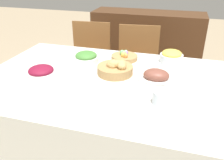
{
  "coord_description": "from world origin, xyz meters",
  "views": [
    {
      "loc": [
        0.36,
        -1.38,
        1.47
      ],
      "look_at": [
        -0.02,
        -0.09,
        0.8
      ],
      "focal_mm": 38.0,
      "sensor_mm": 36.0,
      "label": 1
    }
  ],
  "objects_px": {
    "bread_basket": "(116,69)",
    "drinking_cup": "(159,98)",
    "sideboard": "(146,46)",
    "ham_platter": "(156,76)",
    "fork": "(78,107)",
    "chair_far_center": "(137,66)",
    "chair_far_left": "(89,61)",
    "egg_basket": "(124,57)",
    "butter_dish": "(79,84)",
    "pineapple_bowl": "(171,57)",
    "green_salad_bowl": "(86,58)",
    "dinner_plate": "(107,112)",
    "spoon": "(143,118)",
    "beet_salad_bowl": "(41,74)",
    "knife": "(137,117)"
  },
  "relations": [
    {
      "from": "chair_far_center",
      "to": "chair_far_left",
      "type": "relative_size",
      "value": 1.0
    },
    {
      "from": "egg_basket",
      "to": "knife",
      "type": "distance_m",
      "value": 0.8
    },
    {
      "from": "spoon",
      "to": "drinking_cup",
      "type": "distance_m",
      "value": 0.18
    },
    {
      "from": "beet_salad_bowl",
      "to": "chair_far_left",
      "type": "bearing_deg",
      "value": 94.08
    },
    {
      "from": "dinner_plate",
      "to": "drinking_cup",
      "type": "bearing_deg",
      "value": 32.76
    },
    {
      "from": "dinner_plate",
      "to": "drinking_cup",
      "type": "xyz_separation_m",
      "value": [
        0.26,
        0.16,
        0.03
      ]
    },
    {
      "from": "bread_basket",
      "to": "dinner_plate",
      "type": "bearing_deg",
      "value": -80.04
    },
    {
      "from": "bread_basket",
      "to": "knife",
      "type": "height_order",
      "value": "bread_basket"
    },
    {
      "from": "chair_far_left",
      "to": "pineapple_bowl",
      "type": "bearing_deg",
      "value": -32.52
    },
    {
      "from": "ham_platter",
      "to": "drinking_cup",
      "type": "distance_m",
      "value": 0.31
    },
    {
      "from": "sideboard",
      "to": "ham_platter",
      "type": "relative_size",
      "value": 5.28
    },
    {
      "from": "chair_far_left",
      "to": "sideboard",
      "type": "distance_m",
      "value": 0.95
    },
    {
      "from": "chair_far_left",
      "to": "egg_basket",
      "type": "height_order",
      "value": "chair_far_left"
    },
    {
      "from": "green_salad_bowl",
      "to": "sideboard",
      "type": "bearing_deg",
      "value": 79.92
    },
    {
      "from": "chair_far_center",
      "to": "egg_basket",
      "type": "relative_size",
      "value": 4.23
    },
    {
      "from": "egg_basket",
      "to": "fork",
      "type": "xyz_separation_m",
      "value": [
        -0.07,
        -0.76,
        -0.02
      ]
    },
    {
      "from": "sideboard",
      "to": "dinner_plate",
      "type": "bearing_deg",
      "value": -87.43
    },
    {
      "from": "egg_basket",
      "to": "green_salad_bowl",
      "type": "height_order",
      "value": "green_salad_bowl"
    },
    {
      "from": "ham_platter",
      "to": "fork",
      "type": "distance_m",
      "value": 0.59
    },
    {
      "from": "green_salad_bowl",
      "to": "fork",
      "type": "bearing_deg",
      "value": -72.19
    },
    {
      "from": "chair_far_center",
      "to": "chair_far_left",
      "type": "bearing_deg",
      "value": 173.85
    },
    {
      "from": "chair_far_left",
      "to": "sideboard",
      "type": "bearing_deg",
      "value": 52.45
    },
    {
      "from": "beet_salad_bowl",
      "to": "pineapple_bowl",
      "type": "bearing_deg",
      "value": 35.12
    },
    {
      "from": "egg_basket",
      "to": "fork",
      "type": "height_order",
      "value": "egg_basket"
    },
    {
      "from": "green_salad_bowl",
      "to": "dinner_plate",
      "type": "bearing_deg",
      "value": -59.36
    },
    {
      "from": "bread_basket",
      "to": "ham_platter",
      "type": "bearing_deg",
      "value": -0.94
    },
    {
      "from": "ham_platter",
      "to": "spoon",
      "type": "xyz_separation_m",
      "value": [
        -0.01,
        -0.47,
        -0.02
      ]
    },
    {
      "from": "beet_salad_bowl",
      "to": "dinner_plate",
      "type": "height_order",
      "value": "beet_salad_bowl"
    },
    {
      "from": "pineapple_bowl",
      "to": "fork",
      "type": "height_order",
      "value": "pineapple_bowl"
    },
    {
      "from": "chair_far_center",
      "to": "butter_dish",
      "type": "bearing_deg",
      "value": -106.44
    },
    {
      "from": "chair_far_center",
      "to": "beet_salad_bowl",
      "type": "bearing_deg",
      "value": -120.32
    },
    {
      "from": "chair_far_center",
      "to": "dinner_plate",
      "type": "bearing_deg",
      "value": -92.98
    },
    {
      "from": "green_salad_bowl",
      "to": "butter_dish",
      "type": "relative_size",
      "value": 1.6
    },
    {
      "from": "chair_far_left",
      "to": "pineapple_bowl",
      "type": "distance_m",
      "value": 1.04
    },
    {
      "from": "chair_far_left",
      "to": "dinner_plate",
      "type": "xyz_separation_m",
      "value": [
        0.6,
        -1.26,
        0.27
      ]
    },
    {
      "from": "chair_far_left",
      "to": "butter_dish",
      "type": "height_order",
      "value": "chair_far_left"
    },
    {
      "from": "egg_basket",
      "to": "green_salad_bowl",
      "type": "relative_size",
      "value": 1.08
    },
    {
      "from": "drinking_cup",
      "to": "pineapple_bowl",
      "type": "bearing_deg",
      "value": 87.87
    },
    {
      "from": "bread_basket",
      "to": "butter_dish",
      "type": "distance_m",
      "value": 0.3
    },
    {
      "from": "egg_basket",
      "to": "spoon",
      "type": "bearing_deg",
      "value": -69.79
    },
    {
      "from": "pineapple_bowl",
      "to": "sideboard",
      "type": "bearing_deg",
      "value": 106.46
    },
    {
      "from": "knife",
      "to": "green_salad_bowl",
      "type": "bearing_deg",
      "value": 131.7
    },
    {
      "from": "pineapple_bowl",
      "to": "butter_dish",
      "type": "relative_size",
      "value": 1.47
    },
    {
      "from": "spoon",
      "to": "butter_dish",
      "type": "xyz_separation_m",
      "value": [
        -0.45,
        0.23,
        0.01
      ]
    },
    {
      "from": "chair_far_center",
      "to": "knife",
      "type": "height_order",
      "value": "chair_far_center"
    },
    {
      "from": "knife",
      "to": "ham_platter",
      "type": "bearing_deg",
      "value": 85.96
    },
    {
      "from": "chair_far_center",
      "to": "dinner_plate",
      "type": "height_order",
      "value": "chair_far_center"
    },
    {
      "from": "ham_platter",
      "to": "dinner_plate",
      "type": "height_order",
      "value": "ham_platter"
    },
    {
      "from": "egg_basket",
      "to": "knife",
      "type": "xyz_separation_m",
      "value": [
        0.25,
        -0.76,
        -0.02
      ]
    },
    {
      "from": "bread_basket",
      "to": "drinking_cup",
      "type": "xyz_separation_m",
      "value": [
        0.34,
        -0.31,
        -0.0
      ]
    }
  ]
}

